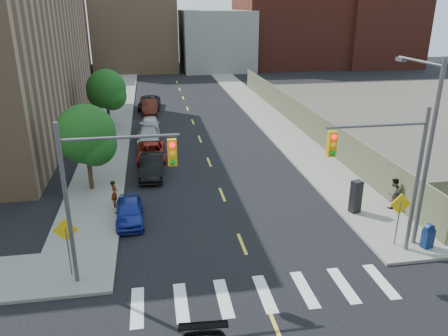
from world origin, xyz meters
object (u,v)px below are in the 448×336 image
object	(u,v)px
parked_car_red	(151,152)
parked_car_silver	(149,136)
pedestrian_west	(114,194)
parked_car_blue	(129,211)
pedestrian_east	(393,193)
payphone	(356,197)
parked_car_black	(152,166)
mailbox	(428,236)
parked_car_white	(150,124)
parked_car_grey	(149,102)
parked_car_maroon	(149,107)

from	to	relation	value
parked_car_red	parked_car_silver	world-z (taller)	parked_car_silver
pedestrian_west	parked_car_silver	bearing A→B (deg)	-9.13
parked_car_blue	pedestrian_east	bearing A→B (deg)	-6.44
parked_car_red	payphone	size ratio (longest dim) A/B	2.43
parked_car_black	mailbox	world-z (taller)	parked_car_black
parked_car_white	parked_car_grey	distance (m)	9.54
parked_car_white	pedestrian_west	xyz separation A→B (m)	(-2.17, -16.04, 0.26)
payphone	parked_car_maroon	bearing A→B (deg)	95.29
parked_car_maroon	parked_car_silver	bearing A→B (deg)	-91.25
mailbox	pedestrian_east	xyz separation A→B (m)	(0.59, 4.28, 0.30)
parked_car_black	payphone	size ratio (longest dim) A/B	2.39
parked_car_maroon	pedestrian_west	bearing A→B (deg)	-95.77
parked_car_maroon	parked_car_black	bearing A→B (deg)	-90.39
parked_car_red	parked_car_maroon	size ratio (longest dim) A/B	0.98
mailbox	pedestrian_east	world-z (taller)	pedestrian_east
parked_car_red	pedestrian_west	size ratio (longest dim) A/B	2.88
parked_car_black	parked_car_grey	distance (m)	20.80
pedestrian_east	parked_car_black	bearing A→B (deg)	-44.40
parked_car_red	parked_car_grey	size ratio (longest dim) A/B	0.90
mailbox	parked_car_silver	bearing A→B (deg)	111.15
pedestrian_east	parked_car_red	bearing A→B (deg)	-54.15
parked_car_blue	payphone	world-z (taller)	payphone
parked_car_maroon	parked_car_grey	size ratio (longest dim) A/B	0.92
parked_car_blue	pedestrian_west	size ratio (longest dim) A/B	2.32
parked_car_silver	payphone	xyz separation A→B (m)	(11.21, -15.32, 0.41)
pedestrian_west	pedestrian_east	size ratio (longest dim) A/B	0.87
parked_car_black	pedestrian_west	bearing A→B (deg)	-110.73
parked_car_grey	pedestrian_east	size ratio (longest dim) A/B	2.79
parked_car_silver	pedestrian_west	world-z (taller)	pedestrian_west
parked_car_blue	parked_car_grey	world-z (taller)	parked_car_grey
parked_car_white	parked_car_grey	bearing A→B (deg)	89.66
pedestrian_west	parked_car_white	bearing A→B (deg)	-7.59
parked_car_red	payphone	bearing A→B (deg)	-44.17
parked_car_red	parked_car_blue	bearing A→B (deg)	-96.40
parked_car_white	parked_car_maroon	world-z (taller)	parked_car_maroon
parked_car_blue	parked_car_maroon	bearing A→B (deg)	84.63
parked_car_red	parked_car_maroon	xyz separation A→B (m)	(0.00, 14.83, 0.13)
mailbox	pedestrian_west	bearing A→B (deg)	142.06
mailbox	payphone	distance (m)	4.50
parked_car_blue	parked_car_red	xyz separation A→B (m)	(1.30, 9.96, 0.01)
parked_car_maroon	pedestrian_west	world-z (taller)	pedestrian_west
parked_car_red	parked_car_maroon	distance (m)	14.83
parked_car_maroon	payphone	distance (m)	28.22
parked_car_silver	pedestrian_east	distance (m)	20.33
parked_car_red	parked_car_black	bearing A→B (deg)	-88.96
parked_car_white	payphone	world-z (taller)	payphone
parked_car_red	parked_car_grey	distance (m)	17.42
parked_car_red	parked_car_maroon	bearing A→B (deg)	91.04
parked_car_silver	parked_car_white	distance (m)	3.70
parked_car_white	parked_car_grey	size ratio (longest dim) A/B	0.79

